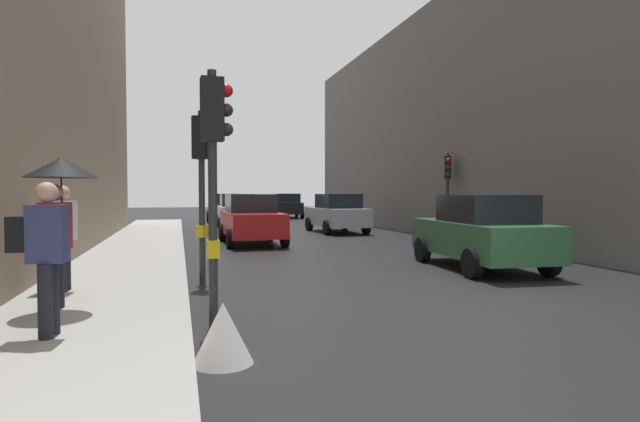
# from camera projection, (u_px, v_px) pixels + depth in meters

# --- Properties ---
(ground_plane) EXTENTS (120.00, 120.00, 0.00)m
(ground_plane) POSITION_uv_depth(u_px,v_px,m) (500.00, 304.00, 8.41)
(ground_plane) COLOR black
(sidewalk_kerb) EXTENTS (2.64, 40.00, 0.16)m
(sidewalk_kerb) POSITION_uv_depth(u_px,v_px,m) (129.00, 264.00, 12.55)
(sidewalk_kerb) COLOR #A8A5A0
(sidewalk_kerb) RESTS_ON ground
(building_facade_right) EXTENTS (12.00, 33.40, 9.60)m
(building_facade_right) POSITION_uv_depth(u_px,v_px,m) (571.00, 122.00, 21.68)
(building_facade_right) COLOR slate
(building_facade_right) RESTS_ON ground
(traffic_light_mid_street) EXTENTS (0.34, 0.45, 3.26)m
(traffic_light_mid_street) POSITION_uv_depth(u_px,v_px,m) (448.00, 181.00, 19.11)
(traffic_light_mid_street) COLOR #2D2D2D
(traffic_light_mid_street) RESTS_ON ground
(traffic_light_near_right) EXTENTS (0.44, 0.38, 3.41)m
(traffic_light_near_right) POSITION_uv_depth(u_px,v_px,m) (203.00, 165.00, 10.13)
(traffic_light_near_right) COLOR #2D2D2D
(traffic_light_near_right) RESTS_ON ground
(traffic_light_near_left) EXTENTS (0.44, 0.25, 3.44)m
(traffic_light_near_left) POSITION_uv_depth(u_px,v_px,m) (214.00, 151.00, 6.91)
(traffic_light_near_left) COLOR #2D2D2D
(traffic_light_near_left) RESTS_ON ground
(car_white_compact) EXTENTS (2.07, 4.23, 1.76)m
(car_white_compact) POSITION_uv_depth(u_px,v_px,m) (237.00, 211.00, 26.18)
(car_white_compact) COLOR silver
(car_white_compact) RESTS_ON ground
(car_red_sedan) EXTENTS (2.07, 4.23, 1.76)m
(car_red_sedan) POSITION_uv_depth(u_px,v_px,m) (251.00, 219.00, 18.30)
(car_red_sedan) COLOR red
(car_red_sedan) RESTS_ON ground
(car_blue_van) EXTENTS (2.16, 4.28, 1.76)m
(car_blue_van) POSITION_uv_depth(u_px,v_px,m) (223.00, 207.00, 33.16)
(car_blue_van) COLOR navy
(car_blue_van) RESTS_ON ground
(car_dark_suv) EXTENTS (2.27, 4.33, 1.76)m
(car_dark_suv) POSITION_uv_depth(u_px,v_px,m) (287.00, 206.00, 37.52)
(car_dark_suv) COLOR black
(car_dark_suv) RESTS_ON ground
(car_green_estate) EXTENTS (2.26, 4.32, 1.76)m
(car_green_estate) POSITION_uv_depth(u_px,v_px,m) (481.00, 232.00, 12.25)
(car_green_estate) COLOR #2D6038
(car_green_estate) RESTS_ON ground
(car_silver_hatchback) EXTENTS (2.16, 4.28, 1.76)m
(car_silver_hatchback) POSITION_uv_depth(u_px,v_px,m) (337.00, 213.00, 23.56)
(car_silver_hatchback) COLOR #BCBCC1
(car_silver_hatchback) RESTS_ON ground
(pedestrian_with_umbrella) EXTENTS (1.00, 1.00, 2.14)m
(pedestrian_with_umbrella) POSITION_uv_depth(u_px,v_px,m) (59.00, 190.00, 7.28)
(pedestrian_with_umbrella) COLOR black
(pedestrian_with_umbrella) RESTS_ON sidewalk_kerb
(pedestrian_with_grey_backpack) EXTENTS (0.63, 0.37, 1.77)m
(pedestrian_with_grey_backpack) POSITION_uv_depth(u_px,v_px,m) (44.00, 249.00, 5.88)
(pedestrian_with_grey_backpack) COLOR black
(pedestrian_with_grey_backpack) RESTS_ON sidewalk_kerb
(pedestrian_with_black_backpack) EXTENTS (0.63, 0.37, 1.77)m
(pedestrian_with_black_backpack) POSITION_uv_depth(u_px,v_px,m) (60.00, 231.00, 8.64)
(pedestrian_with_black_backpack) COLOR black
(pedestrian_with_black_backpack) RESTS_ON sidewalk_kerb
(warning_sign_triangle) EXTENTS (0.64, 0.64, 0.65)m
(warning_sign_triangle) POSITION_uv_depth(u_px,v_px,m) (223.00, 333.00, 5.45)
(warning_sign_triangle) COLOR silver
(warning_sign_triangle) RESTS_ON ground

